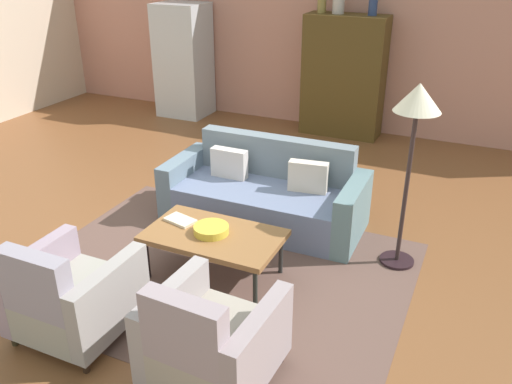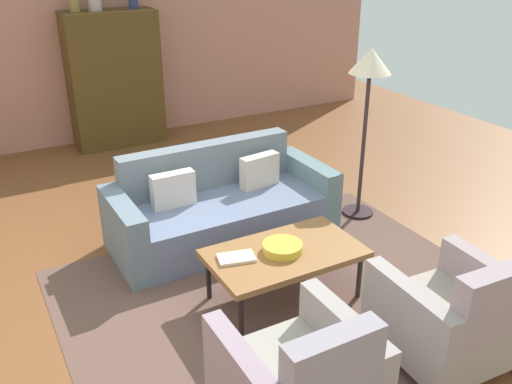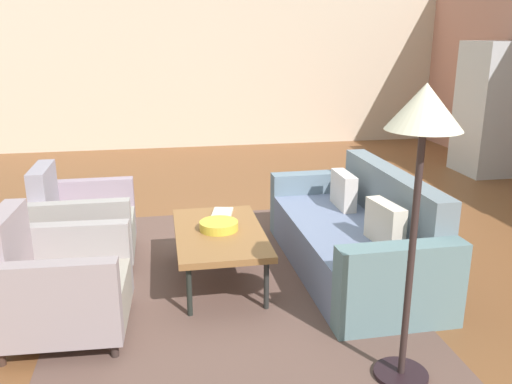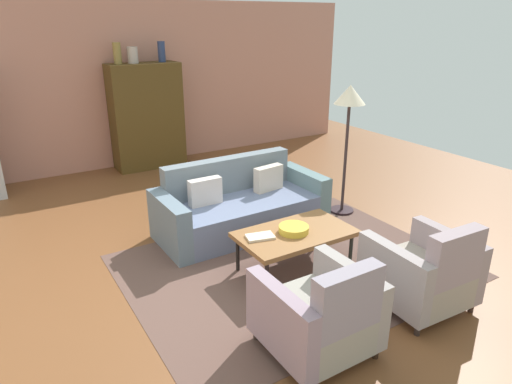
% 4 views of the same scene
% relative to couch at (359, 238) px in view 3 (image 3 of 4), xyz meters
% --- Properties ---
extents(ground_plane, '(11.69, 11.69, 0.00)m').
position_rel_couch_xyz_m(ground_plane, '(-0.58, -0.79, -0.29)').
color(ground_plane, brown).
extents(wall_left, '(0.12, 8.48, 2.80)m').
position_rel_couch_xyz_m(wall_left, '(-5.45, -0.79, 1.11)').
color(wall_left, beige).
rests_on(wall_left, ground).
extents(area_rug, '(3.40, 2.60, 0.01)m').
position_rel_couch_xyz_m(area_rug, '(0.00, -1.14, -0.28)').
color(area_rug, brown).
rests_on(area_rug, ground).
extents(couch, '(2.11, 0.93, 0.86)m').
position_rel_couch_xyz_m(couch, '(0.00, 0.00, 0.00)').
color(couch, slate).
rests_on(couch, ground).
extents(coffee_table, '(1.20, 0.70, 0.44)m').
position_rel_couch_xyz_m(coffee_table, '(0.00, -1.19, 0.11)').
color(coffee_table, black).
rests_on(coffee_table, ground).
extents(armchair_left, '(0.80, 0.80, 0.88)m').
position_rel_couch_xyz_m(armchair_left, '(-0.60, -2.35, 0.06)').
color(armchair_left, '#312622').
rests_on(armchair_left, ground).
extents(armchair_right, '(0.84, 0.84, 0.88)m').
position_rel_couch_xyz_m(armchair_right, '(0.60, -2.35, 0.06)').
color(armchair_right, '#371C1F').
rests_on(armchair_right, ground).
extents(fruit_bowl, '(0.31, 0.31, 0.07)m').
position_rel_couch_xyz_m(fruit_bowl, '(-0.02, -1.19, 0.18)').
color(fruit_bowl, gold).
rests_on(fruit_bowl, coffee_table).
extents(book_stack, '(0.31, 0.23, 0.02)m').
position_rel_couch_xyz_m(book_stack, '(-0.38, -1.12, 0.16)').
color(book_stack, beige).
rests_on(book_stack, coffee_table).
extents(refrigerator, '(0.80, 0.73, 1.85)m').
position_rel_couch_xyz_m(refrigerator, '(-2.83, 3.00, 0.64)').
color(refrigerator, '#B7BABF').
rests_on(refrigerator, ground).
extents(floor_lamp, '(0.40, 0.40, 1.72)m').
position_rel_couch_xyz_m(floor_lamp, '(1.47, -0.28, 1.16)').
color(floor_lamp, black).
rests_on(floor_lamp, ground).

